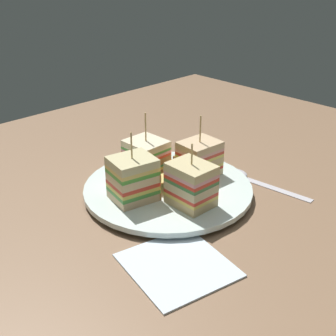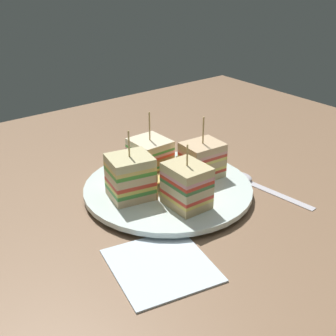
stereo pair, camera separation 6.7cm
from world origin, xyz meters
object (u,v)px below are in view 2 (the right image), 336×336
at_px(plate, 168,189).
at_px(napkin, 161,265).
at_px(sandwich_wedge_0, 202,160).
at_px(sandwich_wedge_3, 186,186).
at_px(chip_pile, 174,181).
at_px(sandwich_wedge_1, 150,155).
at_px(spoon, 251,181).
at_px(sandwich_wedge_2, 131,177).

bearing_deg(plate, napkin, -130.52).
height_order(sandwich_wedge_0, sandwich_wedge_3, sandwich_wedge_0).
height_order(sandwich_wedge_3, chip_pile, sandwich_wedge_3).
distance_m(sandwich_wedge_0, chip_pile, 0.06).
xyz_separation_m(sandwich_wedge_1, spoon, (0.11, -0.12, -0.04)).
bearing_deg(sandwich_wedge_1, sandwich_wedge_2, -54.46).
bearing_deg(sandwich_wedge_0, chip_pile, 6.36).
bearing_deg(napkin, sandwich_wedge_1, 57.22).
height_order(sandwich_wedge_1, sandwich_wedge_3, sandwich_wedge_1).
height_order(sandwich_wedge_0, sandwich_wedge_1, same).
bearing_deg(spoon, sandwich_wedge_0, 46.58).
distance_m(chip_pile, spoon, 0.13).
bearing_deg(sandwich_wedge_3, sandwich_wedge_0, -53.21).
bearing_deg(sandwich_wedge_3, sandwich_wedge_1, -10.69).
distance_m(plate, sandwich_wedge_3, 0.07).
distance_m(sandwich_wedge_1, spoon, 0.17).
height_order(spoon, napkin, spoon).
bearing_deg(spoon, napkin, 102.35).
xyz_separation_m(plate, sandwich_wedge_2, (-0.06, 0.01, 0.04)).
relative_size(sandwich_wedge_0, spoon, 0.65).
distance_m(plate, chip_pile, 0.02).
relative_size(sandwich_wedge_3, spoon, 0.61).
xyz_separation_m(sandwich_wedge_3, spoon, (0.14, 0.01, -0.04)).
bearing_deg(sandwich_wedge_3, spoon, -85.96).
xyz_separation_m(spoon, napkin, (-0.24, -0.08, -0.00)).
distance_m(sandwich_wedge_2, chip_pile, 0.07).
bearing_deg(sandwich_wedge_1, plate, -11.62).
xyz_separation_m(plate, sandwich_wedge_1, (0.01, 0.06, 0.03)).
relative_size(plate, sandwich_wedge_1, 2.60).
distance_m(sandwich_wedge_2, sandwich_wedge_3, 0.08).
height_order(sandwich_wedge_0, spoon, sandwich_wedge_0).
distance_m(plate, spoon, 0.14).
xyz_separation_m(sandwich_wedge_0, sandwich_wedge_2, (-0.13, 0.01, 0.00)).
bearing_deg(plate, sandwich_wedge_0, -5.73).
distance_m(sandwich_wedge_1, napkin, 0.24).
relative_size(plate, sandwich_wedge_3, 2.77).
bearing_deg(plate, spoon, -23.63).
relative_size(sandwich_wedge_1, sandwich_wedge_2, 0.96).
bearing_deg(plate, sandwich_wedge_3, -103.87).
relative_size(sandwich_wedge_0, sandwich_wedge_3, 1.07).
distance_m(sandwich_wedge_1, chip_pile, 0.07).
height_order(sandwich_wedge_1, sandwich_wedge_2, sandwich_wedge_2).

